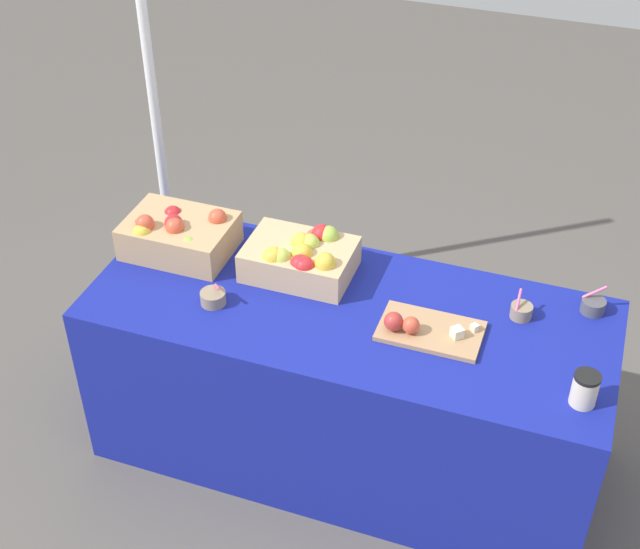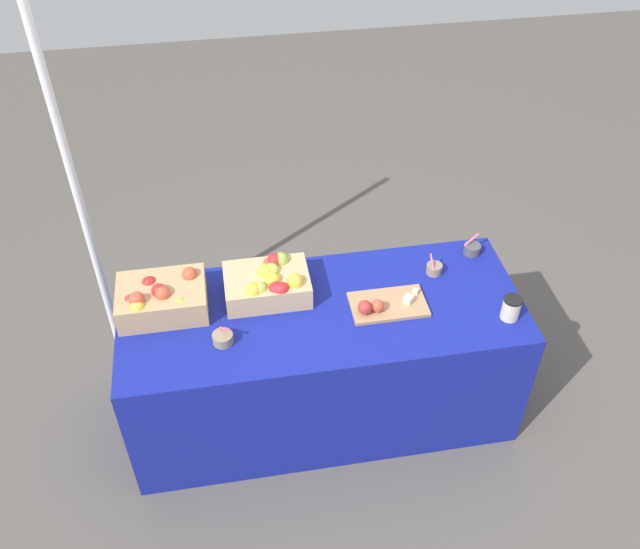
# 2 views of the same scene
# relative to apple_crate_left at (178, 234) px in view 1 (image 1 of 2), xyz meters

# --- Properties ---
(ground_plane) EXTENTS (10.00, 10.00, 0.00)m
(ground_plane) POSITION_rel_apple_crate_left_xyz_m (0.73, -0.12, -0.82)
(ground_plane) COLOR #56514C
(table) EXTENTS (1.90, 0.76, 0.74)m
(table) POSITION_rel_apple_crate_left_xyz_m (0.73, -0.12, -0.45)
(table) COLOR navy
(table) RESTS_ON ground_plane
(apple_crate_left) EXTENTS (0.41, 0.30, 0.18)m
(apple_crate_left) POSITION_rel_apple_crate_left_xyz_m (0.00, 0.00, 0.00)
(apple_crate_left) COLOR tan
(apple_crate_left) RESTS_ON table
(apple_crate_middle) EXTENTS (0.40, 0.28, 0.16)m
(apple_crate_middle) POSITION_rel_apple_crate_left_xyz_m (0.50, 0.02, -0.00)
(apple_crate_middle) COLOR tan
(apple_crate_middle) RESTS_ON table
(cutting_board_front) EXTENTS (0.36, 0.21, 0.09)m
(cutting_board_front) POSITION_rel_apple_crate_left_xyz_m (1.02, -0.16, -0.06)
(cutting_board_front) COLOR tan
(cutting_board_front) RESTS_ON table
(sample_bowl_near) EXTENTS (0.09, 0.09, 0.10)m
(sample_bowl_near) POSITION_rel_apple_crate_left_xyz_m (1.56, 0.16, -0.05)
(sample_bowl_near) COLOR #4C4C51
(sample_bowl_near) RESTS_ON table
(sample_bowl_mid) EXTENTS (0.08, 0.08, 0.10)m
(sample_bowl_mid) POSITION_rel_apple_crate_left_xyz_m (1.32, 0.04, -0.05)
(sample_bowl_mid) COLOR gray
(sample_bowl_mid) RESTS_ON table
(sample_bowl_far) EXTENTS (0.09, 0.09, 0.09)m
(sample_bowl_far) POSITION_rel_apple_crate_left_xyz_m (0.26, -0.25, -0.05)
(sample_bowl_far) COLOR gray
(sample_bowl_far) RESTS_ON table
(coffee_cup) EXTENTS (0.09, 0.09, 0.12)m
(coffee_cup) POSITION_rel_apple_crate_left_xyz_m (1.58, -0.32, -0.02)
(coffee_cup) COLOR beige
(coffee_cup) RESTS_ON table
(tent_pole) EXTENTS (0.04, 0.04, 2.21)m
(tent_pole) POSITION_rel_apple_crate_left_xyz_m (-0.37, 0.55, 0.29)
(tent_pole) COLOR white
(tent_pole) RESTS_ON ground_plane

